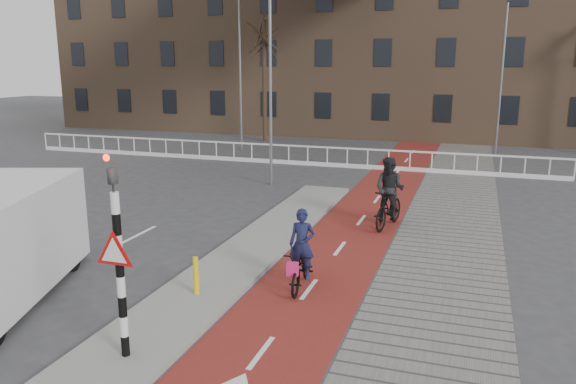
% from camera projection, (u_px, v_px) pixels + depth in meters
% --- Properties ---
extents(ground, '(120.00, 120.00, 0.00)m').
position_uv_depth(ground, '(210.00, 317.00, 11.33)').
color(ground, '#38383A').
rests_on(ground, ground).
extents(bike_lane, '(2.50, 60.00, 0.01)m').
position_uv_depth(bike_lane, '(372.00, 206.00, 20.09)').
color(bike_lane, maroon).
rests_on(bike_lane, ground).
extents(sidewalk, '(3.00, 60.00, 0.01)m').
position_uv_depth(sidewalk, '(453.00, 212.00, 19.23)').
color(sidewalk, slate).
rests_on(sidewalk, ground).
extents(curb_island, '(1.80, 16.00, 0.12)m').
position_uv_depth(curb_island, '(252.00, 250.00, 15.22)').
color(curb_island, gray).
rests_on(curb_island, ground).
extents(traffic_signal, '(0.80, 0.80, 3.68)m').
position_uv_depth(traffic_signal, '(118.00, 252.00, 9.19)').
color(traffic_signal, black).
rests_on(traffic_signal, curb_island).
extents(bollard, '(0.12, 0.12, 0.83)m').
position_uv_depth(bollard, '(196.00, 275.00, 12.10)').
color(bollard, yellow).
rests_on(bollard, curb_island).
extents(cyclist_near, '(0.75, 1.80, 1.85)m').
position_uv_depth(cyclist_near, '(302.00, 262.00, 12.65)').
color(cyclist_near, black).
rests_on(cyclist_near, bike_lane).
extents(cyclist_far, '(1.08, 2.15, 2.20)m').
position_uv_depth(cyclist_far, '(389.00, 199.00, 17.27)').
color(cyclist_far, black).
rests_on(cyclist_far, bike_lane).
extents(railing, '(28.00, 0.10, 0.99)m').
position_uv_depth(railing, '(270.00, 157.00, 28.50)').
color(railing, silver).
rests_on(railing, ground).
extents(townhouse_row, '(46.00, 10.00, 15.90)m').
position_uv_depth(townhouse_row, '(368.00, 22.00, 40.03)').
color(townhouse_row, '#7F6047').
rests_on(townhouse_row, ground).
extents(tree_mid, '(0.28, 0.28, 7.60)m').
position_uv_depth(tree_mid, '(265.00, 82.00, 35.73)').
color(tree_mid, black).
rests_on(tree_mid, ground).
extents(streetlight_near, '(0.12, 0.12, 8.20)m').
position_uv_depth(streetlight_near, '(271.00, 86.00, 22.62)').
color(streetlight_near, slate).
rests_on(streetlight_near, ground).
extents(streetlight_left, '(0.12, 0.12, 8.70)m').
position_uv_depth(streetlight_left, '(240.00, 74.00, 31.91)').
color(streetlight_left, slate).
rests_on(streetlight_left, ground).
extents(streetlight_right, '(0.12, 0.12, 8.25)m').
position_uv_depth(streetlight_right, '(502.00, 79.00, 30.63)').
color(streetlight_right, slate).
rests_on(streetlight_right, ground).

